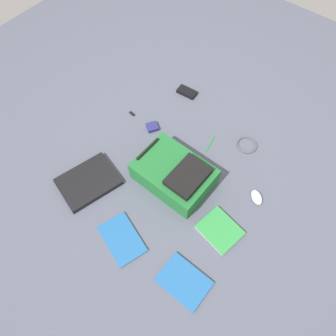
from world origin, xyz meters
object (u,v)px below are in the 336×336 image
at_px(book_comic, 220,230).
at_px(pen_black, 211,143).
at_px(laptop, 88,182).
at_px(power_brick, 187,92).
at_px(book_manual, 184,282).
at_px(cable_coil, 247,145).
at_px(earbud_pouch, 152,127).
at_px(usb_stick, 132,114).
at_px(computer_mouse, 257,197).
at_px(book_red, 122,239).
at_px(backpack, 175,174).

bearing_deg(book_comic, pen_black, 39.71).
bearing_deg(laptop, power_brick, -1.53).
bearing_deg(power_brick, book_manual, -143.66).
xyz_separation_m(cable_coil, power_brick, (0.12, 0.58, 0.01)).
bearing_deg(earbud_pouch, usb_stick, 88.14).
bearing_deg(book_comic, laptop, 107.23).
distance_m(book_manual, book_comic, 0.35).
height_order(computer_mouse, earbud_pouch, computer_mouse).
bearing_deg(book_red, pen_black, -0.97).
bearing_deg(book_manual, usb_stick, 55.24).
xyz_separation_m(backpack, book_manual, (-0.44, -0.41, -0.07)).
distance_m(laptop, power_brick, 0.96).
xyz_separation_m(backpack, computer_mouse, (0.20, -0.45, -0.06)).
bearing_deg(usb_stick, power_brick, -24.93).
distance_m(book_comic, power_brick, 1.05).
distance_m(pen_black, usb_stick, 0.59).
distance_m(book_red, book_comic, 0.55).
xyz_separation_m(book_comic, pen_black, (0.46, 0.38, -0.01)).
xyz_separation_m(book_manual, book_comic, (0.34, 0.01, 0.00)).
bearing_deg(earbud_pouch, pen_black, -69.58).
relative_size(backpack, earbud_pouch, 6.29).
distance_m(book_red, cable_coil, 1.00).
relative_size(backpack, computer_mouse, 4.56).
bearing_deg(usb_stick, laptop, -164.62).
height_order(laptop, book_comic, laptop).
distance_m(laptop, book_comic, 0.83).
bearing_deg(laptop, book_red, -108.32).
bearing_deg(backpack, pen_black, -2.64).
distance_m(book_manual, book_red, 0.41).
xyz_separation_m(book_manual, usb_stick, (0.67, 0.96, -0.00)).
bearing_deg(cable_coil, pen_black, 125.81).
bearing_deg(book_manual, power_brick, 36.34).
xyz_separation_m(book_red, cable_coil, (0.97, -0.21, -0.00)).
height_order(backpack, book_comic, backpack).
distance_m(backpack, power_brick, 0.72).
bearing_deg(computer_mouse, pen_black, 110.09).
xyz_separation_m(book_manual, earbud_pouch, (0.66, 0.77, 0.00)).
xyz_separation_m(laptop, usb_stick, (0.57, 0.16, -0.01)).
distance_m(backpack, computer_mouse, 0.50).
relative_size(backpack, laptop, 1.12).
xyz_separation_m(book_manual, pen_black, (0.80, 0.39, -0.00)).
height_order(power_brick, earbud_pouch, power_brick).
relative_size(book_manual, book_comic, 1.03).
distance_m(book_comic, cable_coil, 0.62).
bearing_deg(laptop, backpack, -49.24).
relative_size(book_manual, power_brick, 1.86).
bearing_deg(pen_black, book_comic, -140.29).
bearing_deg(book_comic, usb_stick, 71.30).
bearing_deg(pen_black, power_brick, 56.63).
xyz_separation_m(book_red, pen_black, (0.84, -0.01, -0.00)).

